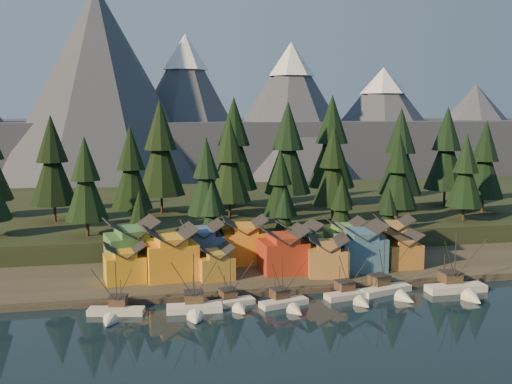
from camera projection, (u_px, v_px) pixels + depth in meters
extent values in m
plane|color=black|center=(314.00, 322.00, 94.46)|extent=(500.00, 500.00, 0.00)
cube|color=#343126|center=(263.00, 258.00, 133.18)|extent=(400.00, 50.00, 1.50)
cube|color=black|center=(230.00, 212.00, 181.40)|extent=(420.00, 100.00, 6.00)
cube|color=#4C3E36|center=(289.00, 289.00, 110.40)|extent=(80.00, 4.00, 1.00)
cube|color=#4F5766|center=(190.00, 146.00, 325.32)|extent=(560.00, 160.00, 30.00)
cone|color=#4F5766|center=(99.00, 88.00, 254.09)|extent=(100.00, 100.00, 90.00)
cone|color=#4F5766|center=(186.00, 109.00, 280.64)|extent=(80.00, 80.00, 72.00)
cone|color=white|center=(185.00, 52.00, 276.81)|extent=(22.40, 22.40, 17.28)
cone|color=#4F5766|center=(291.00, 113.00, 279.04)|extent=(84.00, 84.00, 68.00)
cone|color=white|center=(291.00, 59.00, 275.43)|extent=(23.52, 23.52, 16.32)
cone|color=#4F5766|center=(382.00, 122.00, 306.02)|extent=(92.00, 92.00, 58.00)
cone|color=white|center=(383.00, 81.00, 302.94)|extent=(25.76, 25.76, 13.92)
cone|color=#4F5766|center=(474.00, 129.00, 326.07)|extent=(88.00, 88.00, 50.00)
cube|color=beige|center=(116.00, 312.00, 98.34)|extent=(9.93, 4.56, 1.44)
cone|color=beige|center=(108.00, 323.00, 93.13)|extent=(3.30, 3.75, 2.70)
cube|color=black|center=(116.00, 315.00, 98.41)|extent=(10.17, 4.65, 0.32)
cube|color=#4E3829|center=(118.00, 301.00, 99.88)|extent=(3.36, 3.22, 1.62)
cube|color=#2D2A2A|center=(118.00, 296.00, 99.75)|extent=(3.58, 3.43, 0.18)
cylinder|color=black|center=(116.00, 285.00, 98.25)|extent=(0.16, 0.16, 8.11)
cylinder|color=black|center=(121.00, 291.00, 101.67)|extent=(0.13, 0.13, 3.96)
cube|color=silver|center=(194.00, 309.00, 99.63)|extent=(9.78, 3.53, 1.62)
cone|color=silver|center=(196.00, 320.00, 94.45)|extent=(3.20, 3.44, 3.04)
cube|color=black|center=(194.00, 313.00, 99.72)|extent=(10.02, 3.59, 0.35)
cube|color=brown|center=(194.00, 298.00, 101.14)|extent=(3.39, 3.20, 1.82)
cube|color=#2D2A2A|center=(194.00, 292.00, 101.00)|extent=(3.61, 3.41, 0.20)
cylinder|color=black|center=(194.00, 279.00, 99.46)|extent=(0.18, 0.18, 9.12)
cylinder|color=black|center=(193.00, 286.00, 102.90)|extent=(0.14, 0.14, 4.46)
cube|color=silver|center=(231.00, 304.00, 102.81)|extent=(8.76, 4.58, 1.41)
cone|color=silver|center=(242.00, 312.00, 98.70)|extent=(3.25, 3.41, 2.64)
cube|color=black|center=(231.00, 306.00, 102.89)|extent=(8.97, 4.67, 0.31)
cube|color=brown|center=(228.00, 294.00, 103.99)|extent=(3.36, 3.24, 1.58)
cube|color=#2D2A2A|center=(228.00, 289.00, 103.87)|extent=(3.58, 3.45, 0.18)
cylinder|color=black|center=(230.00, 278.00, 102.63)|extent=(0.16, 0.16, 7.91)
cylinder|color=black|center=(225.00, 285.00, 105.38)|extent=(0.12, 0.12, 3.87)
cube|color=beige|center=(284.00, 304.00, 102.61)|extent=(9.31, 4.90, 1.46)
cone|color=beige|center=(297.00, 312.00, 98.26)|extent=(3.42, 3.63, 2.74)
cube|color=black|center=(284.00, 307.00, 102.69)|extent=(9.54, 4.99, 0.32)
cube|color=#483326|center=(280.00, 294.00, 103.86)|extent=(3.52, 3.39, 1.65)
cube|color=#2D2A2A|center=(280.00, 289.00, 103.74)|extent=(3.74, 3.61, 0.18)
cylinder|color=black|center=(283.00, 277.00, 102.42)|extent=(0.16, 0.16, 8.23)
cylinder|color=black|center=(275.00, 284.00, 105.33)|extent=(0.13, 0.13, 4.02)
cube|color=beige|center=(349.00, 296.00, 106.86)|extent=(9.79, 4.51, 1.52)
cone|color=beige|center=(364.00, 305.00, 102.10)|extent=(3.38, 3.68, 2.84)
cube|color=black|center=(349.00, 299.00, 106.94)|extent=(10.03, 4.60, 0.33)
cube|color=brown|center=(345.00, 286.00, 108.24)|extent=(3.50, 3.35, 1.71)
cube|color=#2D2A2A|center=(345.00, 281.00, 108.11)|extent=(3.72, 3.57, 0.19)
cylinder|color=black|center=(348.00, 270.00, 106.69)|extent=(0.17, 0.17, 8.53)
cylinder|color=black|center=(340.00, 277.00, 109.85)|extent=(0.13, 0.13, 4.17)
cube|color=silver|center=(385.00, 291.00, 109.85)|extent=(11.09, 6.07, 1.64)
cone|color=silver|center=(407.00, 300.00, 104.75)|extent=(4.01, 4.38, 3.07)
cube|color=black|center=(385.00, 294.00, 109.93)|extent=(11.35, 6.20, 0.36)
cube|color=brown|center=(379.00, 280.00, 111.32)|extent=(4.04, 3.90, 1.84)
cube|color=#2D2A2A|center=(379.00, 275.00, 111.18)|extent=(4.29, 4.16, 0.20)
cylinder|color=black|center=(384.00, 263.00, 109.66)|extent=(0.18, 0.18, 9.22)
cylinder|color=black|center=(372.00, 271.00, 113.04)|extent=(0.14, 0.14, 4.51)
cube|color=silver|center=(456.00, 289.00, 110.67)|extent=(11.72, 3.50, 1.83)
cone|color=silver|center=(475.00, 300.00, 104.44)|extent=(3.45, 4.02, 3.43)
cube|color=black|center=(456.00, 293.00, 110.77)|extent=(12.01, 3.56, 0.40)
cube|color=#4B3C28|center=(450.00, 278.00, 112.50)|extent=(3.68, 3.45, 2.06)
cube|color=#2D2A2A|center=(451.00, 272.00, 112.34)|extent=(3.91, 3.68, 0.23)
cylinder|color=black|center=(455.00, 258.00, 110.52)|extent=(0.21, 0.21, 10.29)
cylinder|color=black|center=(444.00, 266.00, 114.63)|extent=(0.16, 0.16, 5.03)
cube|color=gold|center=(125.00, 268.00, 112.05)|extent=(8.56, 7.77, 5.24)
cube|color=gold|center=(124.00, 253.00, 111.61)|extent=(5.15, 7.11, 1.07)
cube|color=orange|center=(170.00, 260.00, 114.55)|extent=(11.17, 10.24, 7.21)
cube|color=orange|center=(170.00, 239.00, 113.95)|extent=(6.70, 9.40, 1.40)
cube|color=#B4842E|center=(215.00, 267.00, 114.25)|extent=(7.65, 7.27, 4.54)
cube|color=#B4842E|center=(215.00, 254.00, 113.86)|extent=(4.60, 6.70, 0.96)
cube|color=#9C2E18|center=(283.00, 256.00, 118.74)|extent=(9.65, 8.62, 6.52)
cube|color=#9C2E18|center=(283.00, 238.00, 118.20)|extent=(5.49, 8.24, 1.30)
cube|color=#9D6C37|center=(327.00, 261.00, 116.75)|extent=(9.24, 9.24, 5.62)
cube|color=#9D6C37|center=(327.00, 245.00, 116.28)|extent=(5.74, 8.40, 1.11)
cube|color=#366080|center=(360.00, 253.00, 120.38)|extent=(9.96, 8.53, 7.04)
cube|color=#366080|center=(361.00, 234.00, 119.80)|extent=(5.66, 8.15, 1.34)
cube|color=#B9772F|center=(401.00, 255.00, 122.60)|extent=(7.64, 6.72, 5.16)
cube|color=#B9772F|center=(401.00, 241.00, 122.16)|extent=(4.26, 6.52, 1.06)
cube|color=#3F743F|center=(132.00, 253.00, 118.32)|extent=(11.94, 11.10, 7.90)
cube|color=#3F743F|center=(132.00, 232.00, 117.67)|extent=(7.45, 9.88, 1.43)
cube|color=#3A5989|center=(202.00, 250.00, 123.20)|extent=(8.87, 8.36, 6.95)
cube|color=#3A5989|center=(202.00, 232.00, 122.64)|extent=(5.02, 8.04, 1.20)
cube|color=orange|center=(244.00, 247.00, 125.97)|extent=(9.95, 8.61, 7.13)
cube|color=orange|center=(244.00, 228.00, 125.38)|extent=(5.67, 8.20, 1.34)
cube|color=#417843|center=(299.00, 249.00, 125.81)|extent=(9.38, 7.96, 6.21)
cube|color=#417843|center=(299.00, 232.00, 125.29)|extent=(5.42, 7.48, 1.24)
cube|color=#588648|center=(344.00, 244.00, 129.70)|extent=(9.01, 8.18, 6.48)
cube|color=#588648|center=(345.00, 228.00, 129.17)|extent=(5.26, 7.67, 1.17)
cube|color=#A9773C|center=(393.00, 242.00, 131.39)|extent=(9.74, 9.36, 6.69)
cube|color=#A9773C|center=(394.00, 225.00, 130.84)|extent=(6.10, 8.38, 1.16)
cylinder|color=#332319|center=(55.00, 212.00, 149.51)|extent=(0.70, 0.70, 4.91)
cone|color=black|center=(53.00, 172.00, 148.02)|extent=(12.01, 12.01, 16.92)
cone|color=black|center=(51.00, 138.00, 146.80)|extent=(8.19, 8.19, 12.28)
cylinder|color=#332319|center=(88.00, 227.00, 132.11)|extent=(0.70, 0.70, 4.08)
cone|color=black|center=(86.00, 190.00, 130.87)|extent=(9.97, 9.97, 14.05)
cone|color=black|center=(85.00, 158.00, 129.86)|extent=(6.80, 6.80, 10.20)
cylinder|color=#332319|center=(132.00, 216.00, 145.68)|extent=(0.70, 0.70, 4.44)
cone|color=black|center=(131.00, 179.00, 144.34)|extent=(10.85, 10.85, 15.28)
cone|color=black|center=(130.00, 147.00, 143.24)|extent=(7.40, 7.40, 11.09)
cylinder|color=#332319|center=(162.00, 203.00, 161.72)|extent=(0.70, 0.70, 5.65)
cone|color=black|center=(161.00, 160.00, 160.01)|extent=(13.82, 13.82, 19.47)
cone|color=black|center=(160.00, 124.00, 158.60)|extent=(9.42, 9.42, 14.13)
cylinder|color=#332319|center=(207.00, 221.00, 139.53)|extent=(0.70, 0.70, 4.00)
cone|color=black|center=(206.00, 186.00, 138.31)|extent=(9.78, 9.78, 13.78)
cone|color=black|center=(206.00, 157.00, 137.32)|extent=(6.67, 6.67, 10.00)
cylinder|color=#332319|center=(230.00, 209.00, 155.60)|extent=(0.70, 0.70, 4.78)
cone|color=black|center=(230.00, 171.00, 154.15)|extent=(11.68, 11.68, 16.46)
cone|color=black|center=(229.00, 139.00, 152.96)|extent=(7.96, 7.96, 11.95)
cylinder|color=#332319|center=(280.00, 221.00, 141.14)|extent=(0.70, 0.70, 3.44)
cone|color=black|center=(280.00, 192.00, 140.10)|extent=(8.40, 8.40, 11.84)
cone|color=black|center=(281.00, 167.00, 139.24)|extent=(5.73, 5.73, 8.59)
cylinder|color=#332319|center=(287.00, 201.00, 165.85)|extent=(0.70, 0.70, 5.57)
cone|color=black|center=(288.00, 160.00, 164.16)|extent=(13.62, 13.62, 19.19)
cone|color=black|center=(288.00, 125.00, 162.78)|extent=(9.28, 9.28, 13.93)
cylinder|color=#332319|center=(333.00, 212.00, 150.99)|extent=(0.70, 0.70, 4.43)
cone|color=black|center=(333.00, 176.00, 149.65)|extent=(10.82, 10.82, 15.24)
cone|color=black|center=(334.00, 146.00, 148.55)|extent=(7.38, 7.38, 11.06)
cylinder|color=#332319|center=(331.00, 195.00, 176.72)|extent=(0.70, 0.70, 5.95)
cone|color=black|center=(332.00, 154.00, 174.92)|extent=(14.54, 14.54, 20.49)
cone|color=black|center=(332.00, 119.00, 173.44)|extent=(9.91, 9.91, 14.87)
cylinder|color=#332319|center=(397.00, 214.00, 149.29)|extent=(0.70, 0.70, 4.11)
cone|color=black|center=(398.00, 180.00, 148.04)|extent=(10.05, 10.05, 14.16)
cone|color=black|center=(399.00, 152.00, 147.02)|extent=(6.85, 6.85, 10.28)
cylinder|color=#332319|center=(399.00, 202.00, 166.30)|extent=(0.70, 0.70, 5.26)
cone|color=black|center=(400.00, 163.00, 164.71)|extent=(12.86, 12.86, 18.12)
cone|color=black|center=(401.00, 130.00, 163.40)|extent=(8.77, 8.77, 13.15)
cylinder|color=#332319|center=(463.00, 213.00, 150.87)|extent=(0.70, 0.70, 4.02)
cone|color=black|center=(465.00, 180.00, 149.65)|extent=(9.82, 9.82, 13.84)
cone|color=black|center=(467.00, 153.00, 148.65)|extent=(6.70, 6.70, 10.05)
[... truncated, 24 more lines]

